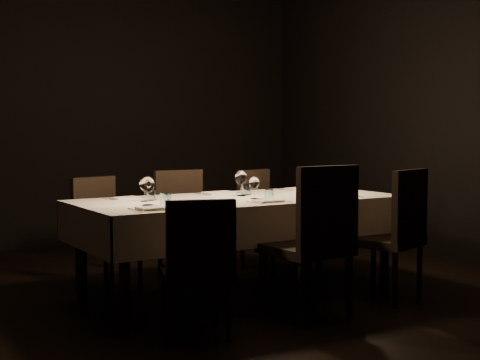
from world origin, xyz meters
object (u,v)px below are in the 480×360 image
dining_table (240,207)px  chair_near_left (198,261)px  chair_near_right (395,229)px  chair_far_center (184,219)px  chair_far_right (262,213)px  chair_near_center (314,236)px  chair_far_left (102,226)px

dining_table → chair_near_left: size_ratio=2.90×
chair_near_right → chair_far_center: bearing=-75.7°
chair_far_center → chair_far_right: (0.85, 0.05, -0.01)m
dining_table → chair_near_right: size_ratio=2.53×
dining_table → chair_near_center: 0.86m
chair_near_center → chair_near_left: bearing=-4.3°
chair_far_right → chair_near_right: bearing=-104.1°
chair_near_right → chair_far_right: bearing=-103.3°
chair_near_left → chair_far_center: (0.73, 1.63, 0.03)m
chair_near_left → chair_far_right: 2.30m
chair_near_right → chair_near_center: bearing=-11.5°
chair_near_right → chair_far_left: 2.33m
chair_near_center → chair_near_right: size_ratio=1.05×
dining_table → chair_near_center: (0.06, -0.85, -0.12)m
chair_near_right → chair_far_left: (-1.71, 1.58, -0.04)m
chair_near_right → chair_far_right: size_ratio=1.09×
chair_near_right → chair_far_center: 1.84m
chair_near_center → chair_far_center: (-0.15, 1.65, -0.05)m
chair_near_center → chair_near_right: (0.83, 0.09, -0.03)m
chair_near_left → chair_far_center: 1.79m
chair_far_right → dining_table: bearing=-150.8°
chair_far_left → dining_table: bearing=-64.6°
chair_far_left → chair_far_right: 1.59m
chair_near_left → chair_near_center: bearing=-163.9°
dining_table → chair_near_left: 1.18m
chair_near_center → chair_far_center: 1.66m
chair_near_left → chair_far_left: chair_far_left is taller
chair_near_center → chair_far_right: size_ratio=1.15×
chair_near_left → chair_near_right: size_ratio=0.87×
chair_far_left → chair_far_center: bearing=-21.3°
chair_near_left → chair_near_center: 0.88m
dining_table → chair_far_center: 0.82m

